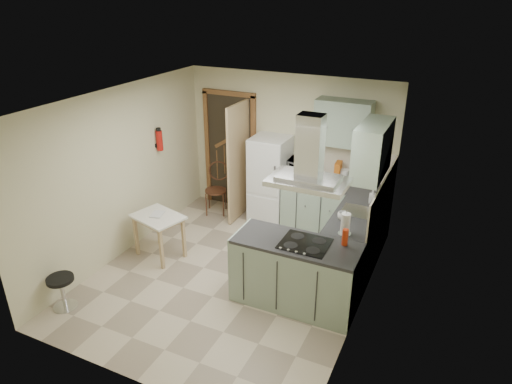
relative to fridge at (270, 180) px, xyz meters
The scene contains 28 objects.
floor 1.96m from the fridge, 83.66° to the right, with size 4.20×4.20×0.00m, color #C2B197.
ceiling 2.52m from the fridge, 83.66° to the right, with size 4.20×4.20×0.00m, color silver.
back_wall 0.62m from the fridge, 56.31° to the left, with size 3.60×3.60×0.00m, color beige.
left_wall 2.46m from the fridge, 131.63° to the right, with size 4.20×4.20×0.00m, color beige.
right_wall 2.74m from the fridge, 41.99° to the right, with size 4.20×4.20×0.00m, color beige.
doorway 0.99m from the fridge, 163.30° to the left, with size 1.10×0.12×2.10m, color brown.
fridge is the anchor object (origin of this frame).
counter_back 0.91m from the fridge, ahead, with size 1.08×0.60×0.90m, color #9EB2A0.
counter_right 1.85m from the fridge, 21.66° to the right, with size 0.60×1.95×0.90m, color #9EB2A0.
splashback 1.26m from the fridge, 13.94° to the left, with size 1.68×0.02×0.50m, color beige.
wall_cabinet_back 1.60m from the fridge, ahead, with size 0.85×0.35×0.70m, color #9EB2A0.
wall_cabinet_right 2.33m from the fridge, 27.50° to the right, with size 0.35×0.90×0.70m, color #9EB2A0.
peninsula 2.35m from the fridge, 58.26° to the right, with size 1.55×0.65×0.90m, color #9EB2A0.
hob 2.39m from the fridge, 56.21° to the right, with size 0.58×0.50×0.01m, color black.
extractor_hood 2.57m from the fridge, 56.21° to the right, with size 0.90×0.55×0.10m, color silver.
sink 1.91m from the fridge, 26.57° to the right, with size 0.45×0.40×0.01m, color silver.
fire_extinguisher 1.93m from the fridge, 149.70° to the right, with size 0.10×0.10×0.32m, color #B2140F.
drop_leaf_table 2.09m from the fridge, 119.79° to the right, with size 0.72×0.54×0.67m, color tan.
bentwood_chair 1.04m from the fridge, behind, with size 0.38×0.38×0.86m, color #501F1A.
stool 3.64m from the fridge, 112.90° to the right, with size 0.33×0.33×0.45m, color black.
microwave 0.56m from the fridge, ahead, with size 0.46×0.31×0.26m, color black.
kettle 1.26m from the fridge, ahead, with size 0.15×0.15×0.23m, color white.
cereal_box 1.18m from the fridge, ahead, with size 0.09×0.22×0.33m, color #C65D17.
soap_bottle 1.88m from the fridge, 14.65° to the right, with size 0.09×0.09×0.20m, color #AAAAB7.
paper_towel 2.31m from the fridge, 42.27° to the right, with size 0.12×0.12×0.30m, color silver.
cup 1.97m from the fridge, 36.81° to the right, with size 0.14×0.14×0.11m, color silver.
red_bottle 2.53m from the fridge, 45.58° to the right, with size 0.07×0.07×0.21m, color red.
book 2.10m from the fridge, 122.51° to the right, with size 0.17×0.23×0.10m, color #8E2F46.
Camera 1 is at (2.61, -4.75, 3.74)m, focal length 32.00 mm.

